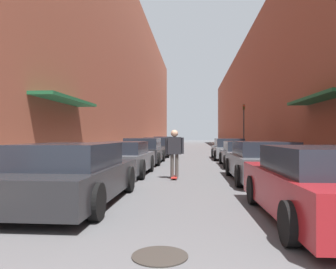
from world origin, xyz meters
name	(u,v)px	position (x,y,z in m)	size (l,w,h in m)	color
ground	(191,153)	(0.00, 26.71, 0.00)	(146.91, 146.91, 0.00)	#515154
curb_strip_left	(150,149)	(-4.38, 33.39, 0.06)	(1.80, 66.78, 0.12)	gray
curb_strip_right	(234,149)	(4.38, 33.39, 0.06)	(1.80, 66.78, 0.12)	gray
building_row_left	(123,78)	(-7.28, 33.39, 7.61)	(4.90, 66.78, 15.22)	brown
building_row_right	(262,96)	(7.28, 33.39, 5.53)	(4.90, 66.78, 11.06)	brown
parked_car_left_0	(73,174)	(-2.47, 5.99, 0.64)	(2.07, 4.75, 1.32)	#232326
parked_car_left_1	(124,159)	(-2.42, 11.12, 0.62)	(1.86, 3.95, 1.26)	#515459
parked_car_left_2	(144,151)	(-2.48, 16.23, 0.65)	(2.03, 4.44, 1.35)	#232326
parked_car_left_3	(157,147)	(-2.38, 22.00, 0.65)	(1.90, 4.44, 1.35)	#232326
parked_car_left_4	(164,145)	(-2.37, 27.60, 0.67)	(1.85, 4.73, 1.39)	navy
parked_car_left_5	(170,144)	(-2.31, 33.54, 0.59)	(1.94, 4.50, 1.22)	black
parked_car_right_0	(321,185)	(2.34, 4.81, 0.63)	(1.98, 4.42, 1.31)	maroon
parked_car_right_1	(263,162)	(2.42, 9.87, 0.63)	(2.09, 4.41, 1.30)	#515459
parked_car_right_2	(241,154)	(2.48, 14.97, 0.58)	(1.91, 3.95, 1.21)	gray
parked_car_right_3	(229,149)	(2.38, 19.75, 0.62)	(1.99, 4.22, 1.30)	gray
skateboarder	(174,149)	(-0.49, 10.20, 1.04)	(0.64, 0.78, 1.69)	#B2231E
manhole_cover	(160,256)	(-0.26, 3.00, 0.01)	(0.70, 0.70, 0.02)	#332D28
traffic_light	(244,123)	(4.44, 27.06, 2.55)	(0.16, 0.22, 3.99)	#2D2D2D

